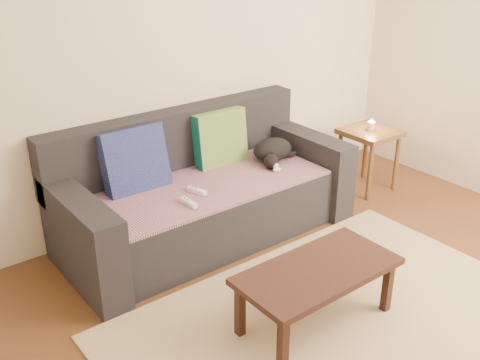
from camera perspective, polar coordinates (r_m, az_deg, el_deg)
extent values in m
plane|color=brown|center=(3.26, 12.85, -16.14)|extent=(4.50, 4.50, 0.00)
cube|color=beige|center=(4.10, -7.63, 13.14)|extent=(4.50, 0.04, 2.60)
cube|color=#232328|center=(4.05, -3.16, -3.18)|extent=(1.70, 0.78, 0.42)
cube|color=#232328|center=(4.19, -6.44, 4.14)|extent=(2.10, 0.18, 0.45)
cube|color=#232328|center=(3.63, -15.66, -6.05)|extent=(0.20, 0.90, 0.60)
cube|color=#232328|center=(4.57, 6.64, 1.22)|extent=(0.20, 0.90, 0.60)
cube|color=#3E2546|center=(3.94, -3.07, -0.45)|extent=(1.66, 0.74, 0.02)
cube|color=#161250|center=(3.87, -10.65, 1.87)|extent=(0.45, 0.22, 0.47)
cube|color=#0D574E|center=(4.21, -2.01, 4.18)|extent=(0.42, 0.15, 0.43)
ellipsoid|color=black|center=(4.30, 3.33, 3.11)|extent=(0.37, 0.30, 0.17)
sphere|color=black|center=(4.15, 3.18, 1.88)|extent=(0.13, 0.13, 0.11)
sphere|color=white|center=(4.13, 3.63, 1.48)|extent=(0.06, 0.06, 0.05)
ellipsoid|color=black|center=(4.37, 5.17, 2.64)|extent=(0.14, 0.07, 0.04)
cube|color=white|center=(3.64, -5.25, -2.30)|extent=(0.05, 0.15, 0.03)
cube|color=white|center=(3.79, -4.43, -1.11)|extent=(0.08, 0.15, 0.03)
cube|color=brown|center=(4.83, 13.11, 4.73)|extent=(0.43, 0.43, 0.04)
cylinder|color=brown|center=(4.71, 13.05, 0.71)|extent=(0.04, 0.04, 0.49)
cylinder|color=brown|center=(4.96, 15.58, 1.67)|extent=(0.04, 0.04, 0.49)
cylinder|color=brown|center=(4.91, 10.02, 1.98)|extent=(0.04, 0.04, 0.49)
cylinder|color=brown|center=(5.15, 12.61, 2.84)|extent=(0.04, 0.04, 0.49)
cylinder|color=beige|center=(4.82, 13.17, 5.36)|extent=(0.06, 0.06, 0.07)
sphere|color=#FFBF59|center=(4.80, 13.22, 5.87)|extent=(0.02, 0.02, 0.02)
cube|color=tan|center=(3.32, 10.83, -14.83)|extent=(2.50, 1.80, 0.01)
cube|color=black|center=(3.16, 7.92, -9.14)|extent=(0.93, 0.46, 0.04)
cube|color=black|center=(2.94, 4.38, -16.41)|extent=(0.05, 0.05, 0.33)
cube|color=black|center=(3.43, 14.74, -10.48)|extent=(0.05, 0.05, 0.33)
cube|color=black|center=(3.15, 0.00, -13.15)|extent=(0.05, 0.05, 0.33)
cube|color=black|center=(3.61, 10.37, -8.12)|extent=(0.05, 0.05, 0.33)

